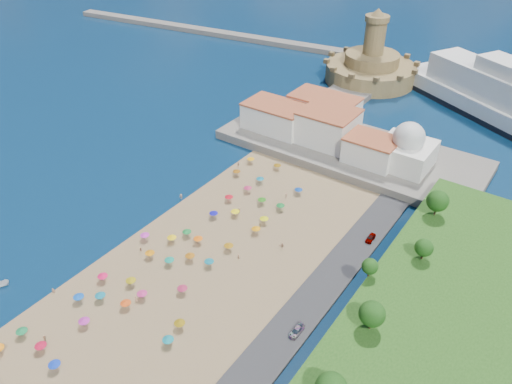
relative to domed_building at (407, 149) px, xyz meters
The scene contains 11 objects.
ground 77.60m from the domed_building, 112.91° to the right, with size 700.00×700.00×0.00m, color #071938.
terrace 21.44m from the domed_building, behind, with size 90.00×36.00×3.00m, color #59544C.
jetty 56.51m from the domed_building, 138.62° to the left, with size 18.00×70.00×2.40m, color #59544C.
breakwater 162.43m from the domed_building, 149.64° to the left, with size 200.00×7.00×2.60m, color #59544C.
waterfront_buildings 33.17m from the domed_building, behind, with size 57.00×29.00×11.00m.
domed_building is the anchor object (origin of this frame).
fortress 79.11m from the domed_building, 122.08° to the left, with size 40.00×40.00×32.40m.
beach_parasols 86.52m from the domed_building, 110.93° to the right, with size 32.15×117.57×2.20m.
beachgoers 78.95m from the domed_building, 114.13° to the right, with size 38.60×100.50×1.87m.
parked_cars 67.63m from the domed_building, 84.88° to the right, with size 2.00×61.70×1.43m.
hillside_trees 80.90m from the domed_building, 77.03° to the right, with size 12.64×109.04×7.45m.
Camera 1 is at (69.96, -69.26, 86.28)m, focal length 35.00 mm.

